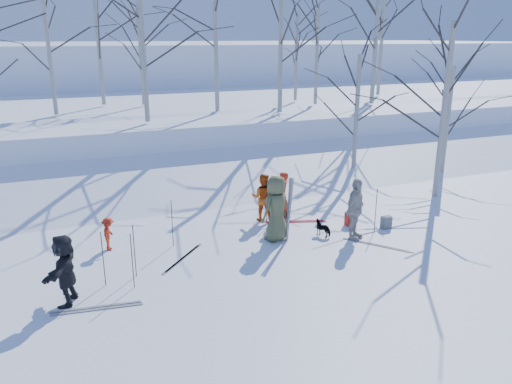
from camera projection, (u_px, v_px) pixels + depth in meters
name	position (u px, v px, depth m)	size (l,w,h in m)	color
ground	(277.00, 253.00, 13.41)	(120.00, 120.00, 0.00)	white
snow_ramp	(203.00, 181.00, 19.55)	(70.00, 9.50, 1.40)	white
snow_plateau	(153.00, 121.00, 28.14)	(70.00, 18.00, 2.20)	white
far_hill	(108.00, 77.00, 46.40)	(90.00, 30.00, 6.00)	white
skier_olive_center	(276.00, 208.00, 14.03)	(0.93, 0.60, 1.90)	#505432
skier_red_north	(282.00, 197.00, 15.57)	(0.58, 0.38, 1.59)	red
skier_redor_behind	(263.00, 197.00, 15.64)	(0.74, 0.57, 1.51)	#C64C0F
skier_red_seated	(109.00, 234.00, 13.52)	(0.60, 0.34, 0.93)	red
skier_cream_east	(355.00, 209.00, 14.13)	(1.05, 0.44, 1.79)	beige
skier_grey_west	(65.00, 269.00, 10.71)	(1.48, 0.47, 1.59)	black
dog	(323.00, 228.00, 14.56)	(0.25, 0.55, 0.46)	black
upright_ski_left	(288.00, 210.00, 13.94)	(0.07, 0.02, 1.90)	silver
upright_ski_right	(290.00, 210.00, 13.91)	(0.07, 0.02, 1.90)	silver
ski_pair_a	(97.00, 308.00, 10.70)	(1.91, 0.45, 0.02)	silver
ski_pair_b	(377.00, 245.00, 13.92)	(1.31, 1.63, 0.02)	silver
ski_pair_c	(183.00, 258.00, 13.09)	(1.44, 1.52, 0.02)	silver
ski_pair_d	(295.00, 222.00, 15.69)	(1.87, 0.79, 0.02)	maroon
ski_pole_a	(172.00, 223.00, 13.71)	(0.02, 0.02, 1.34)	black
ski_pole_b	(134.00, 251.00, 11.94)	(0.02, 0.02, 1.34)	black
ski_pole_c	(356.00, 206.00, 15.06)	(0.02, 0.02, 1.34)	black
ski_pole_d	(376.00, 210.00, 14.72)	(0.02, 0.02, 1.34)	black
ski_pole_e	(276.00, 199.00, 15.77)	(0.02, 0.02, 1.34)	black
ski_pole_f	(267.00, 202.00, 15.48)	(0.02, 0.02, 1.34)	black
ski_pole_g	(103.00, 259.00, 11.51)	(0.02, 0.02, 1.34)	black
ski_pole_h	(132.00, 261.00, 11.40)	(0.02, 0.02, 1.34)	black
backpack_red	(351.00, 219.00, 15.36)	(0.32, 0.22, 0.42)	red
backpack_grey	(386.00, 222.00, 15.11)	(0.30, 0.20, 0.38)	slate
backpack_dark	(284.00, 211.00, 16.10)	(0.34, 0.24, 0.40)	black
birch_plateau_a	(281.00, 41.00, 22.38)	(5.06, 5.06, 6.38)	silver
birch_plateau_b	(143.00, 44.00, 19.80)	(4.95, 4.95, 6.21)	silver
birch_plateau_c	(141.00, 55.00, 25.19)	(4.08, 4.08, 4.97)	silver
birch_plateau_f	(317.00, 55.00, 25.34)	(4.04, 4.04, 4.92)	silver
birch_plateau_g	(216.00, 44.00, 22.73)	(4.89, 4.89, 6.13)	silver
birch_plateau_h	(49.00, 53.00, 21.80)	(4.36, 4.36, 5.38)	silver
birch_plateau_i	(296.00, 58.00, 26.91)	(3.79, 3.79, 4.56)	silver
birch_plateau_j	(98.00, 41.00, 24.95)	(5.03, 5.03, 6.33)	silver
birch_plateau_k	(377.00, 26.00, 25.14)	(6.06, 6.06, 7.80)	silver
birch_plateau_l	(382.00, 35.00, 29.11)	(5.43, 5.43, 6.90)	silver
birch_edge_b	(444.00, 113.00, 17.34)	(4.86, 4.86, 6.08)	silver
birch_edge_c	(447.00, 122.00, 20.32)	(3.74, 3.74, 4.49)	silver
birch_edge_e	(356.00, 118.00, 19.79)	(4.06, 4.06, 4.95)	silver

